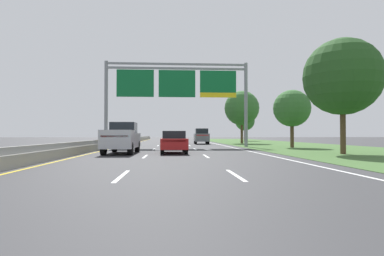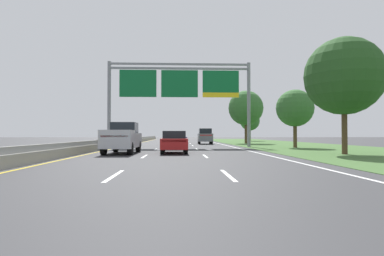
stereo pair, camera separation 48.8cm
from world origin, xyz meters
TOP-DOWN VIEW (x-y plane):
  - ground_plane at (0.00, 35.00)m, footprint 220.00×220.00m
  - lane_striping at (0.00, 34.54)m, footprint 11.96×106.00m
  - grass_verge_right at (13.95, 35.00)m, footprint 14.00×110.00m
  - median_barrier_concrete at (-6.60, 35.00)m, footprint 0.60×110.00m
  - overhead_sign_gantry at (0.30, 33.40)m, footprint 15.06×0.42m
  - pickup_truck_silver at (-3.72, 22.61)m, footprint 2.06×5.42m
  - car_navy_centre_lane_sedan at (0.14, 35.47)m, footprint 1.93×4.44m
  - car_gold_centre_lane_sedan at (0.14, 48.85)m, footprint 1.82×4.40m
  - car_grey_right_lane_suv at (3.81, 43.58)m, footprint 2.04×4.75m
  - car_red_centre_lane_sedan at (-0.10, 22.72)m, footprint 1.88×4.42m
  - roadside_tree_near at (11.21, 20.72)m, footprint 5.15×5.15m
  - roadside_tree_mid at (11.72, 31.07)m, footprint 3.68×3.68m
  - roadside_tree_far at (9.86, 45.45)m, footprint 5.00×5.00m
  - roadside_tree_distant at (14.18, 62.06)m, footprint 3.84×3.84m

SIDE VIEW (x-z plane):
  - ground_plane at x=0.00m, z-range 0.00..0.00m
  - lane_striping at x=0.00m, z-range 0.00..0.01m
  - grass_verge_right at x=13.95m, z-range 0.00..0.02m
  - median_barrier_concrete at x=-6.60m, z-range -0.07..0.78m
  - car_navy_centre_lane_sedan at x=0.14m, z-range 0.03..1.60m
  - car_gold_centre_lane_sedan at x=0.14m, z-range 0.03..1.60m
  - car_red_centre_lane_sedan at x=-0.10m, z-range 0.03..1.60m
  - pickup_truck_silver at x=-3.72m, z-range -0.03..2.17m
  - car_grey_right_lane_suv at x=3.81m, z-range 0.04..2.15m
  - roadside_tree_mid at x=11.72m, z-range 1.03..6.81m
  - roadside_tree_distant at x=14.18m, z-range 1.02..6.92m
  - roadside_tree_far at x=9.86m, z-range 1.31..8.94m
  - roadside_tree_near at x=11.21m, z-range 1.31..9.09m
  - overhead_sign_gantry at x=0.30m, z-range 1.85..10.81m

